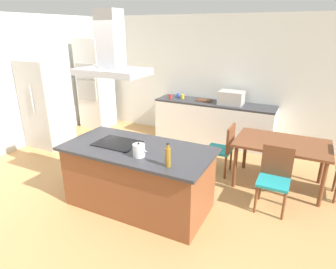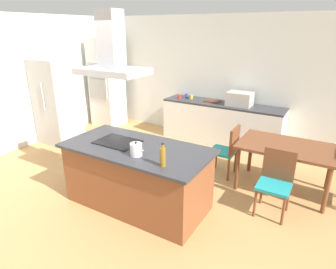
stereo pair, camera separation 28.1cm
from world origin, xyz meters
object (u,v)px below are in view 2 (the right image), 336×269
object	(u,v)px
olive_oil_bottle	(163,157)
coffee_mug_yellow	(191,97)
dining_table	(286,151)
tea_kettle	(136,149)
coffee_mug_blue	(187,96)
wall_oven_stack	(107,83)
chair_at_left_end	(228,148)
cooktop	(117,142)
range_hood	(112,54)
countertop_microwave	(240,99)
refrigerator	(57,102)
chair_facing_island	(276,178)
coffee_mug_red	(179,96)
cutting_board	(212,101)

from	to	relation	value
olive_oil_bottle	coffee_mug_yellow	bearing A→B (deg)	110.91
coffee_mug_yellow	dining_table	bearing A→B (deg)	-31.53
tea_kettle	olive_oil_bottle	world-z (taller)	olive_oil_bottle
coffee_mug_blue	wall_oven_stack	size ratio (longest dim) A/B	0.04
tea_kettle	chair_at_left_end	distance (m)	1.88
cooktop	olive_oil_bottle	xyz separation A→B (m)	(0.95, -0.31, 0.12)
coffee_mug_yellow	range_hood	distance (m)	3.15
countertop_microwave	refrigerator	xyz separation A→B (m)	(-3.49, -1.74, -0.13)
wall_oven_stack	range_hood	distance (m)	3.82
chair_at_left_end	refrigerator	bearing A→B (deg)	-174.69
cooktop	chair_facing_island	world-z (taller)	cooktop
countertop_microwave	chair_at_left_end	size ratio (longest dim) A/B	0.56
countertop_microwave	refrigerator	world-z (taller)	refrigerator
cooktop	coffee_mug_yellow	bearing A→B (deg)	95.63
olive_oil_bottle	dining_table	distance (m)	2.14
olive_oil_bottle	countertop_microwave	bearing A→B (deg)	91.84
wall_oven_stack	range_hood	size ratio (longest dim) A/B	2.44
wall_oven_stack	dining_table	bearing A→B (deg)	-14.09
range_hood	cooktop	bearing A→B (deg)	0.00
chair_at_left_end	chair_facing_island	bearing A→B (deg)	-36.01
coffee_mug_yellow	chair_facing_island	world-z (taller)	coffee_mug_yellow
refrigerator	dining_table	distance (m)	4.71
coffee_mug_blue	cooktop	bearing A→B (deg)	-81.94
coffee_mug_red	chair_at_left_end	xyz separation A→B (m)	(1.66, -1.31, -0.44)
coffee_mug_yellow	range_hood	size ratio (longest dim) A/B	0.10
dining_table	range_hood	world-z (taller)	range_hood
tea_kettle	wall_oven_stack	bearing A→B (deg)	136.93
wall_oven_stack	chair_facing_island	xyz separation A→B (m)	(4.61, -1.82, -0.59)
coffee_mug_yellow	wall_oven_stack	xyz separation A→B (m)	(-2.28, -0.27, 0.16)
coffee_mug_yellow	dining_table	xyz separation A→B (m)	(2.33, -1.43, -0.28)
wall_oven_stack	range_hood	world-z (taller)	range_hood
dining_table	chair_facing_island	xyz separation A→B (m)	(0.00, -0.67, -0.16)
countertop_microwave	olive_oil_bottle	bearing A→B (deg)	-88.16
cutting_board	chair_facing_island	xyz separation A→B (m)	(1.82, -2.11, -0.40)
olive_oil_bottle	wall_oven_stack	distance (m)	4.60
coffee_mug_yellow	refrigerator	xyz separation A→B (m)	(-2.36, -1.78, -0.03)
cooktop	tea_kettle	size ratio (longest dim) A/B	2.92
countertop_microwave	chair_facing_island	distance (m)	2.44
wall_oven_stack	countertop_microwave	bearing A→B (deg)	3.92
coffee_mug_red	cooktop	bearing A→B (deg)	-79.08
coffee_mug_blue	tea_kettle	bearing A→B (deg)	-73.89
range_hood	refrigerator	bearing A→B (deg)	156.76
chair_at_left_end	dining_table	bearing A→B (deg)	0.00
countertop_microwave	chair_at_left_end	bearing A→B (deg)	-78.57
coffee_mug_red	dining_table	bearing A→B (deg)	-26.99
refrigerator	dining_table	size ratio (longest dim) A/B	1.30
coffee_mug_red	countertop_microwave	bearing A→B (deg)	3.16
countertop_microwave	dining_table	distance (m)	1.87
wall_oven_stack	chair_at_left_end	distance (m)	3.92
countertop_microwave	coffee_mug_red	bearing A→B (deg)	-176.84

